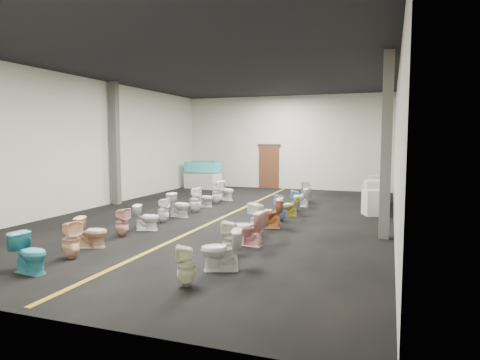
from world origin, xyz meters
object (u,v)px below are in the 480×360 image
(toilet_left_0, at_px, (30,253))
(toilet_right_2, at_px, (231,238))
(appliance_crate_a, at_px, (374,202))
(toilet_left_5, at_px, (163,210))
(bathtub, at_px, (203,167))
(toilet_left_2, at_px, (92,232))
(toilet_right_7, at_px, (288,206))
(toilet_right_10, at_px, (306,191))
(toilet_left_7, at_px, (195,200))
(toilet_right_1, at_px, (221,250))
(toilet_left_10, at_px, (226,191))
(appliance_crate_b, at_px, (376,195))
(display_table, at_px, (203,181))
(toilet_left_8, at_px, (205,198))
(toilet_right_8, at_px, (296,201))
(toilet_left_6, at_px, (179,205))
(toilet_right_4, at_px, (258,219))
(appliance_crate_d, at_px, (378,187))
(toilet_right_9, at_px, (301,197))
(toilet_left_4, at_px, (147,217))
(toilet_left_3, at_px, (122,222))
(toilet_right_6, at_px, (281,208))
(toilet_left_9, at_px, (217,193))
(toilet_right_5, at_px, (268,213))
(toilet_right_3, at_px, (248,228))
(toilet_left_1, at_px, (71,240))
(toilet_right_0, at_px, (186,266))
(appliance_crate_c, at_px, (377,192))

(toilet_left_0, relative_size, toilet_right_2, 1.00)
(appliance_crate_a, xyz_separation_m, toilet_left_5, (-5.72, -3.31, -0.05))
(bathtub, bearing_deg, toilet_left_2, -90.28)
(toilet_left_0, distance_m, toilet_left_2, 1.90)
(toilet_right_7, distance_m, toilet_right_10, 3.05)
(bathtub, relative_size, toilet_right_2, 2.49)
(toilet_left_7, height_order, toilet_right_1, toilet_left_7)
(toilet_left_0, relative_size, toilet_left_10, 0.97)
(appliance_crate_b, bearing_deg, toilet_right_1, -106.43)
(toilet_left_10, distance_m, toilet_right_1, 9.15)
(display_table, bearing_deg, appliance_crate_b, -24.34)
(toilet_left_8, bearing_deg, toilet_left_10, -20.28)
(toilet_right_1, height_order, toilet_right_8, toilet_right_1)
(toilet_left_6, bearing_deg, toilet_left_10, 5.85)
(toilet_right_1, xyz_separation_m, toilet_right_10, (-0.11, 8.94, 0.04))
(toilet_left_8, bearing_deg, toilet_right_4, -157.69)
(appliance_crate_d, bearing_deg, appliance_crate_b, -90.00)
(toilet_right_9, bearing_deg, toilet_left_7, -33.99)
(toilet_right_2, relative_size, toilet_right_4, 0.89)
(toilet_left_4, bearing_deg, toilet_right_4, -96.69)
(toilet_left_3, height_order, toilet_right_6, toilet_right_6)
(toilet_left_9, height_order, toilet_right_6, toilet_left_9)
(toilet_right_8, bearing_deg, toilet_right_1, -14.57)
(toilet_right_7, bearing_deg, toilet_right_4, -18.16)
(toilet_right_7, bearing_deg, appliance_crate_d, 138.31)
(appliance_crate_a, distance_m, toilet_left_5, 6.61)
(appliance_crate_a, height_order, toilet_right_5, toilet_right_5)
(toilet_right_5, xyz_separation_m, toilet_right_9, (0.10, 4.00, -0.08))
(display_table, relative_size, toilet_right_10, 1.99)
(toilet_right_3, bearing_deg, toilet_left_9, -143.53)
(toilet_left_7, bearing_deg, display_table, 2.20)
(toilet_right_4, distance_m, toilet_right_8, 3.89)
(appliance_crate_a, distance_m, toilet_right_1, 7.39)
(bathtub, height_order, toilet_right_5, bathtub)
(toilet_right_7, bearing_deg, toilet_left_9, -134.14)
(toilet_left_2, relative_size, toilet_right_4, 0.84)
(bathtub, relative_size, toilet_left_1, 2.34)
(toilet_left_7, height_order, toilet_right_6, toilet_left_7)
(appliance_crate_a, relative_size, toilet_left_10, 1.07)
(display_table, relative_size, toilet_right_0, 2.47)
(bathtub, relative_size, toilet_left_2, 2.63)
(toilet_right_5, distance_m, toilet_right_6, 1.07)
(appliance_crate_a, xyz_separation_m, toilet_right_0, (-2.65, -7.97, -0.06))
(toilet_left_7, bearing_deg, appliance_crate_b, -84.52)
(appliance_crate_c, distance_m, toilet_left_0, 12.18)
(appliance_crate_c, relative_size, toilet_right_0, 1.32)
(toilet_right_8, bearing_deg, toilet_left_7, -82.15)
(toilet_right_4, bearing_deg, appliance_crate_a, 166.14)
(toilet_right_8, height_order, toilet_right_10, toilet_right_10)
(appliance_crate_a, height_order, appliance_crate_d, appliance_crate_d)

